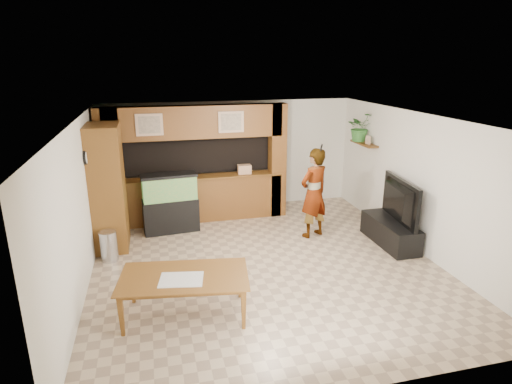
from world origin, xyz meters
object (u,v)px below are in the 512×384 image
object	(u,v)px
aquarium	(170,204)
dining_table	(185,297)
pantry_cabinet	(108,188)
television	(393,201)
person	(314,193)

from	to	relation	value
aquarium	dining_table	bearing A→B (deg)	-95.09
pantry_cabinet	television	xyz separation A→B (m)	(5.35, -1.23, -0.29)
pantry_cabinet	person	size ratio (longest dim) A/B	1.29
pantry_cabinet	person	bearing A→B (deg)	-6.74
television	dining_table	size ratio (longest dim) A/B	0.81
aquarium	television	size ratio (longest dim) A/B	0.87
pantry_cabinet	dining_table	distance (m)	3.16
pantry_cabinet	aquarium	size ratio (longest dim) A/B	1.89
person	television	bearing A→B (deg)	127.21
pantry_cabinet	television	world-z (taller)	pantry_cabinet
television	person	size ratio (longest dim) A/B	0.78
person	pantry_cabinet	bearing A→B (deg)	-30.35
television	dining_table	xyz separation A→B (m)	(-4.18, -1.58, -0.59)
person	dining_table	xyz separation A→B (m)	(-2.83, -2.33, -0.61)
television	person	world-z (taller)	person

